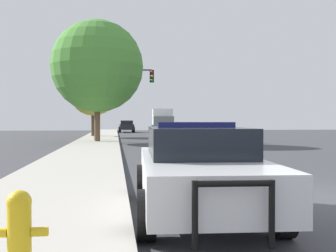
% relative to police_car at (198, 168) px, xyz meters
% --- Properties ---
extents(ground_plane, '(110.00, 110.00, 0.00)m').
position_rel_police_car_xyz_m(ground_plane, '(2.47, 0.91, -0.76)').
color(ground_plane, '#3D3D42').
extents(sidewalk_left, '(3.00, 110.00, 0.13)m').
position_rel_police_car_xyz_m(sidewalk_left, '(-2.63, 0.91, -0.70)').
color(sidewalk_left, '#ADA89E').
rests_on(sidewalk_left, ground_plane).
extents(police_car, '(2.22, 5.07, 1.52)m').
position_rel_police_car_xyz_m(police_car, '(0.00, 0.00, 0.00)').
color(police_car, white).
rests_on(police_car, ground_plane).
extents(fire_hydrant, '(0.53, 0.23, 0.78)m').
position_rel_police_car_xyz_m(fire_hydrant, '(-2.27, -2.85, -0.22)').
color(fire_hydrant, gold).
rests_on(fire_hydrant, sidewalk_left).
extents(traffic_light, '(4.32, 0.35, 5.22)m').
position_rel_police_car_xyz_m(traffic_light, '(-1.10, 23.73, 3.09)').
color(traffic_light, '#424247').
rests_on(traffic_light, sidewalk_left).
extents(car_background_distant, '(1.96, 4.44, 1.48)m').
position_rel_police_car_xyz_m(car_background_distant, '(-0.00, 45.43, 0.02)').
color(car_background_distant, black).
rests_on(car_background_distant, ground_plane).
extents(car_background_oncoming, '(1.92, 4.26, 1.40)m').
position_rel_police_car_xyz_m(car_background_oncoming, '(4.07, 24.54, -0.02)').
color(car_background_oncoming, '#B7B7BC').
rests_on(car_background_oncoming, ground_plane).
extents(box_truck, '(2.93, 6.90, 2.89)m').
position_rel_police_car_xyz_m(box_truck, '(4.39, 44.53, 0.80)').
color(box_truck, slate).
rests_on(box_truck, ground_plane).
extents(tree_sidewalk_far, '(4.32, 4.32, 6.12)m').
position_rel_police_car_xyz_m(tree_sidewalk_far, '(-3.32, 31.17, 3.32)').
color(tree_sidewalk_far, '#4C3823').
rests_on(tree_sidewalk_far, sidewalk_left).
extents(tree_sidewalk_mid, '(6.17, 6.17, 8.11)m').
position_rel_police_car_xyz_m(tree_sidewalk_mid, '(-2.57, 21.67, 4.39)').
color(tree_sidewalk_mid, brown).
rests_on(tree_sidewalk_mid, sidewalk_left).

